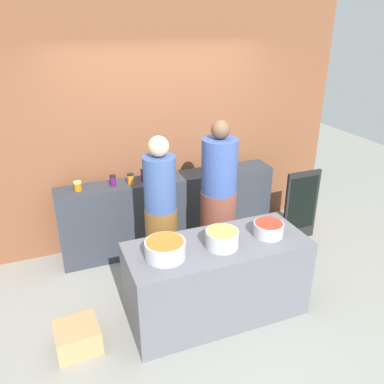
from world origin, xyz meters
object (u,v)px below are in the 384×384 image
object	(u,v)px
cook_with_tongs	(161,222)
chalkboard_sign	(301,206)
preserve_jar_5	(214,165)
preserve_jar_6	(225,166)
preserve_jar_3	(144,175)
preserve_jar_0	(78,186)
preserve_jar_1	(113,181)
cooking_pot_left	(165,249)
cooking_pot_right	(268,229)
bread_crate	(78,337)
preserve_jar_7	(229,162)
preserve_jar_2	(131,179)
preserve_jar_4	(160,172)
cook_in_cap	(218,206)
cooking_pot_center	(222,239)

from	to	relation	value
cook_with_tongs	chalkboard_sign	distance (m)	2.00
preserve_jar_5	preserve_jar_6	distance (m)	0.14
preserve_jar_3	preserve_jar_6	world-z (taller)	preserve_jar_3
preserve_jar_6	preserve_jar_0	bearing A→B (deg)	179.81
preserve_jar_1	cooking_pot_left	xyz separation A→B (m)	(0.17, -1.41, -0.12)
preserve_jar_5	cooking_pot_right	bearing A→B (deg)	-93.76
preserve_jar_0	preserve_jar_6	size ratio (longest dim) A/B	0.98
cooking_pot_right	bread_crate	distance (m)	1.99
preserve_jar_0	cook_with_tongs	bearing A→B (deg)	-45.51
preserve_jar_1	cook_with_tongs	bearing A→B (deg)	-64.78
cooking_pot_right	chalkboard_sign	bearing A→B (deg)	40.56
preserve_jar_0	cooking_pot_left	bearing A→B (deg)	-68.75
preserve_jar_1	preserve_jar_7	distance (m)	1.52
preserve_jar_3	preserve_jar_6	size ratio (longest dim) A/B	1.37
preserve_jar_2	preserve_jar_5	distance (m)	1.10
preserve_jar_0	preserve_jar_6	bearing A→B (deg)	-0.19
preserve_jar_5	cooking_pot_right	xyz separation A→B (m)	(-0.10, -1.48, -0.12)
preserve_jar_4	chalkboard_sign	distance (m)	1.87
preserve_jar_1	cooking_pot_right	world-z (taller)	preserve_jar_1
preserve_jar_2	chalkboard_sign	xyz separation A→B (m)	(2.10, -0.44, -0.52)
preserve_jar_1	preserve_jar_5	bearing A→B (deg)	3.21
preserve_jar_1	preserve_jar_4	bearing A→B (deg)	5.67
preserve_jar_2	cook_in_cap	world-z (taller)	cook_in_cap
preserve_jar_5	cooking_pot_center	xyz separation A→B (m)	(-0.60, -1.51, -0.11)
preserve_jar_3	preserve_jar_4	distance (m)	0.22
preserve_jar_0	preserve_jar_1	world-z (taller)	preserve_jar_1
preserve_jar_2	cooking_pot_right	xyz separation A→B (m)	(0.99, -1.39, -0.13)
bread_crate	chalkboard_sign	bearing A→B (deg)	16.68
cooking_pot_left	cooking_pot_right	world-z (taller)	cooking_pot_left
preserve_jar_2	preserve_jar_4	bearing A→B (deg)	11.35
bread_crate	preserve_jar_3	bearing A→B (deg)	53.15
preserve_jar_5	cook_in_cap	world-z (taller)	cook_in_cap
cooking_pot_left	cook_in_cap	distance (m)	1.15
chalkboard_sign	preserve_jar_6	bearing A→B (deg)	151.69
cooking_pot_right	bread_crate	xyz separation A→B (m)	(-1.84, 0.06, -0.75)
preserve_jar_4	chalkboard_sign	xyz separation A→B (m)	(1.72, -0.52, -0.53)
preserve_jar_2	preserve_jar_5	bearing A→B (deg)	4.78
preserve_jar_5	cooking_pot_center	bearing A→B (deg)	-111.59
preserve_jar_4	preserve_jar_5	distance (m)	0.71
cook_in_cap	bread_crate	size ratio (longest dim) A/B	4.68
preserve_jar_2	preserve_jar_6	distance (m)	1.22
cook_in_cap	cooking_pot_right	bearing A→B (deg)	-77.56
preserve_jar_4	preserve_jar_5	xyz separation A→B (m)	(0.71, 0.01, -0.02)
preserve_jar_5	cook_with_tongs	bearing A→B (deg)	-140.00
preserve_jar_4	preserve_jar_6	world-z (taller)	preserve_jar_4
preserve_jar_1	preserve_jar_7	bearing A→B (deg)	3.45
preserve_jar_1	cook_in_cap	world-z (taller)	cook_in_cap
cooking_pot_right	cook_in_cap	distance (m)	0.78
cooking_pot_right	cooking_pot_left	bearing A→B (deg)	-179.97
preserve_jar_6	cook_in_cap	size ratio (longest dim) A/B	0.06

